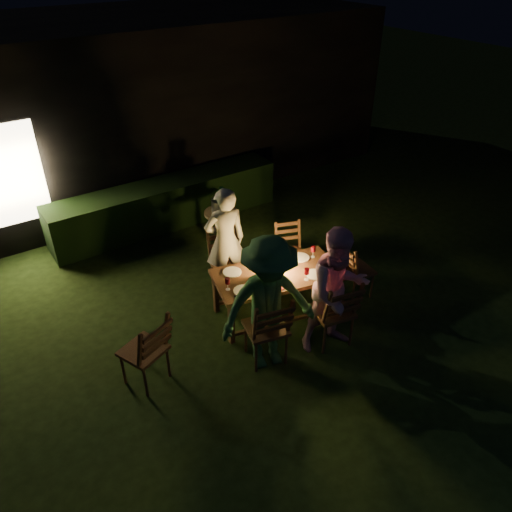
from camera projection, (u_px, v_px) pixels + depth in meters
garden_envelope at (132, 101)px, 10.22m from camera, size 40.00×40.00×3.20m
dining_table at (277, 277)px, 6.65m from camera, size 1.80×1.19×0.69m
chair_near_left at (266, 339)px, 6.07m from camera, size 0.58×0.61×1.07m
chair_near_right at (332, 322)px, 6.34m from camera, size 0.57×0.60×1.06m
chair_far_left at (227, 272)px, 7.29m from camera, size 0.57×0.59×1.04m
chair_far_right at (290, 261)px, 7.61m from camera, size 0.52×0.54×0.90m
chair_end at (355, 279)px, 7.20m from camera, size 0.50×0.48×0.96m
chair_spare at (146, 361)px, 5.78m from camera, size 0.61×0.63×1.04m
person_house_side at (225, 241)px, 7.06m from camera, size 0.67×0.52×1.63m
person_opp_right at (338, 291)px, 6.02m from camera, size 0.95×0.82×1.70m
person_opp_left at (268, 305)px, 5.73m from camera, size 1.27×0.91×1.78m
lantern at (279, 260)px, 6.58m from camera, size 0.16×0.16×0.35m
plate_far_left at (232, 272)px, 6.62m from camera, size 0.25×0.25×0.01m
plate_near_left at (243, 291)px, 6.27m from camera, size 0.25×0.25×0.01m
plate_far_right at (300, 257)px, 6.92m from camera, size 0.25×0.25×0.01m
plate_near_right at (315, 274)px, 6.57m from camera, size 0.25×0.25×0.01m
wineglass_a at (248, 261)px, 6.70m from camera, size 0.06×0.06×0.18m
wineglass_b at (228, 284)px, 6.26m from camera, size 0.06×0.06×0.18m
wineglass_c at (307, 274)px, 6.44m from camera, size 0.06×0.06×0.18m
wineglass_d at (313, 252)px, 6.89m from camera, size 0.06×0.06×0.18m
wineglass_e at (279, 282)px, 6.30m from camera, size 0.06×0.06×0.18m
bottle_table at (259, 268)px, 6.46m from camera, size 0.07×0.07×0.28m
napkin_left at (275, 288)px, 6.32m from camera, size 0.18×0.14×0.01m
napkin_right at (324, 276)px, 6.54m from camera, size 0.18×0.14×0.01m
phone at (240, 296)px, 6.19m from camera, size 0.14×0.07×0.01m
side_table at (221, 217)px, 8.03m from camera, size 0.54×0.54×0.73m
ice_bucket at (221, 206)px, 7.92m from camera, size 0.30×0.30×0.22m
bottle_bucket_a at (219, 205)px, 7.84m from camera, size 0.07×0.07×0.32m
bottle_bucket_b at (222, 201)px, 7.94m from camera, size 0.07×0.07×0.32m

